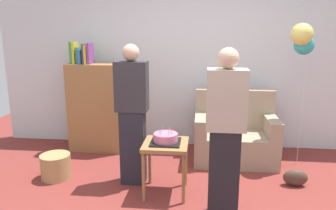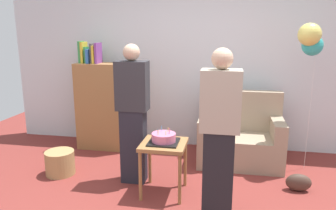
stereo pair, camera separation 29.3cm
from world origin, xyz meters
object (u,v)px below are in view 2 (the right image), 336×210
(handbag, at_px, (298,182))
(balloon_bunch, at_px, (311,39))
(side_table, at_px, (164,150))
(couch, at_px, (240,138))
(wicker_basket, at_px, (60,163))
(person_blowing_candles, at_px, (133,114))
(bookshelf, at_px, (104,105))
(birthday_cake, at_px, (164,138))
(person_holding_cake, at_px, (219,136))

(handbag, distance_m, balloon_bunch, 1.69)
(side_table, height_order, handbag, side_table)
(couch, height_order, wicker_basket, couch)
(person_blowing_candles, bearing_deg, side_table, -47.35)
(bookshelf, height_order, side_table, bookshelf)
(birthday_cake, relative_size, balloon_bunch, 0.17)
(bookshelf, height_order, balloon_bunch, balloon_bunch)
(person_blowing_candles, height_order, handbag, person_blowing_candles)
(couch, distance_m, balloon_bunch, 1.53)
(wicker_basket, bearing_deg, person_blowing_candles, -0.15)
(person_holding_cake, bearing_deg, handbag, -140.29)
(side_table, relative_size, handbag, 2.10)
(side_table, height_order, balloon_bunch, balloon_bunch)
(person_blowing_candles, distance_m, balloon_bunch, 2.30)
(person_holding_cake, height_order, balloon_bunch, balloon_bunch)
(couch, xyz_separation_m, handbag, (0.64, -0.73, -0.24))
(bookshelf, xyz_separation_m, handbag, (2.66, -0.93, -0.58))
(birthday_cake, bearing_deg, couch, 51.25)
(bookshelf, xyz_separation_m, person_blowing_candles, (0.77, -1.02, 0.16))
(person_blowing_candles, bearing_deg, balloon_bunch, 1.82)
(person_holding_cake, relative_size, wicker_basket, 4.53)
(person_blowing_candles, bearing_deg, wicker_basket, 161.92)
(person_blowing_candles, xyz_separation_m, person_holding_cake, (1.01, -0.62, 0.00))
(couch, bearing_deg, side_table, -128.75)
(side_table, bearing_deg, couch, 51.25)
(person_blowing_candles, relative_size, person_holding_cake, 1.00)
(handbag, bearing_deg, person_holding_cake, -140.98)
(side_table, relative_size, birthday_cake, 1.84)
(wicker_basket, bearing_deg, balloon_bunch, 13.59)
(bookshelf, bearing_deg, balloon_bunch, -6.15)
(person_holding_cake, relative_size, balloon_bunch, 0.88)
(bookshelf, relative_size, person_holding_cake, 0.99)
(bookshelf, bearing_deg, side_table, -46.90)
(side_table, distance_m, wicker_basket, 1.44)
(side_table, height_order, person_holding_cake, person_holding_cake)
(person_blowing_candles, bearing_deg, bookshelf, 108.84)
(birthday_cake, relative_size, handbag, 1.14)
(handbag, relative_size, balloon_bunch, 0.15)
(side_table, relative_size, wicker_basket, 1.64)
(bookshelf, relative_size, birthday_cake, 5.05)
(person_holding_cake, bearing_deg, side_table, -32.55)
(wicker_basket, bearing_deg, side_table, -9.58)
(handbag, bearing_deg, person_blowing_candles, -177.18)
(birthday_cake, bearing_deg, side_table, 12.50)
(birthday_cake, height_order, handbag, birthday_cake)
(person_holding_cake, distance_m, balloon_bunch, 1.88)
(wicker_basket, distance_m, handbag, 2.86)
(person_holding_cake, xyz_separation_m, balloon_bunch, (1.01, 1.35, 0.83))
(couch, distance_m, birthday_cake, 1.38)
(person_holding_cake, xyz_separation_m, wicker_basket, (-1.98, 0.63, -0.68))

